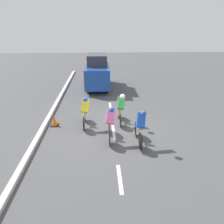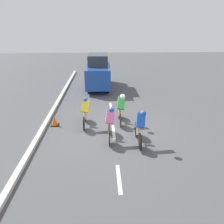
{
  "view_description": "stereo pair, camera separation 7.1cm",
  "coord_description": "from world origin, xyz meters",
  "px_view_note": "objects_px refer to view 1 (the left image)",
  "views": [
    {
      "loc": [
        0.53,
        8.74,
        4.43
      ],
      "look_at": [
        0.07,
        0.05,
        0.95
      ],
      "focal_mm": 35.0,
      "sensor_mm": 36.0,
      "label": 1
    },
    {
      "loc": [
        0.46,
        8.74,
        4.43
      ],
      "look_at": [
        0.07,
        0.05,
        0.95
      ],
      "focal_mm": 35.0,
      "sensor_mm": 36.0,
      "label": 2
    }
  ],
  "objects_px": {
    "support_car": "(97,72)",
    "traffic_cone": "(54,121)",
    "cyclist_pink": "(110,122)",
    "cyclist_blue": "(140,126)",
    "cyclist_green": "(121,107)",
    "cyclist_yellow": "(85,111)"
  },
  "relations": [
    {
      "from": "cyclist_yellow",
      "to": "support_car",
      "type": "xyz_separation_m",
      "value": [
        -0.52,
        -6.82,
        0.41
      ]
    },
    {
      "from": "cyclist_yellow",
      "to": "traffic_cone",
      "type": "relative_size",
      "value": 3.29
    },
    {
      "from": "cyclist_pink",
      "to": "cyclist_yellow",
      "type": "relative_size",
      "value": 1.06
    },
    {
      "from": "traffic_cone",
      "to": "cyclist_yellow",
      "type": "bearing_deg",
      "value": 173.11
    },
    {
      "from": "cyclist_blue",
      "to": "traffic_cone",
      "type": "distance_m",
      "value": 4.2
    },
    {
      "from": "cyclist_blue",
      "to": "support_car",
      "type": "distance_m",
      "value": 8.72
    },
    {
      "from": "cyclist_pink",
      "to": "support_car",
      "type": "distance_m",
      "value": 8.19
    },
    {
      "from": "cyclist_yellow",
      "to": "cyclist_blue",
      "type": "relative_size",
      "value": 0.95
    },
    {
      "from": "cyclist_yellow",
      "to": "cyclist_blue",
      "type": "bearing_deg",
      "value": 142.52
    },
    {
      "from": "cyclist_green",
      "to": "traffic_cone",
      "type": "relative_size",
      "value": 3.4
    },
    {
      "from": "cyclist_blue",
      "to": "cyclist_yellow",
      "type": "bearing_deg",
      "value": -37.48
    },
    {
      "from": "cyclist_green",
      "to": "cyclist_pink",
      "type": "bearing_deg",
      "value": 70.39
    },
    {
      "from": "cyclist_pink",
      "to": "cyclist_blue",
      "type": "relative_size",
      "value": 1.0
    },
    {
      "from": "cyclist_green",
      "to": "traffic_cone",
      "type": "bearing_deg",
      "value": 1.97
    },
    {
      "from": "cyclist_yellow",
      "to": "cyclist_green",
      "type": "bearing_deg",
      "value": -170.28
    },
    {
      "from": "cyclist_pink",
      "to": "cyclist_blue",
      "type": "xyz_separation_m",
      "value": [
        -1.16,
        0.38,
        -0.0
      ]
    },
    {
      "from": "cyclist_blue",
      "to": "traffic_cone",
      "type": "height_order",
      "value": "cyclist_blue"
    },
    {
      "from": "cyclist_green",
      "to": "traffic_cone",
      "type": "height_order",
      "value": "cyclist_green"
    },
    {
      "from": "support_car",
      "to": "traffic_cone",
      "type": "distance_m",
      "value": 7.0
    },
    {
      "from": "support_car",
      "to": "traffic_cone",
      "type": "bearing_deg",
      "value": 73.34
    },
    {
      "from": "support_car",
      "to": "cyclist_pink",
      "type": "bearing_deg",
      "value": 93.96
    },
    {
      "from": "cyclist_pink",
      "to": "cyclist_blue",
      "type": "height_order",
      "value": "cyclist_pink"
    }
  ]
}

